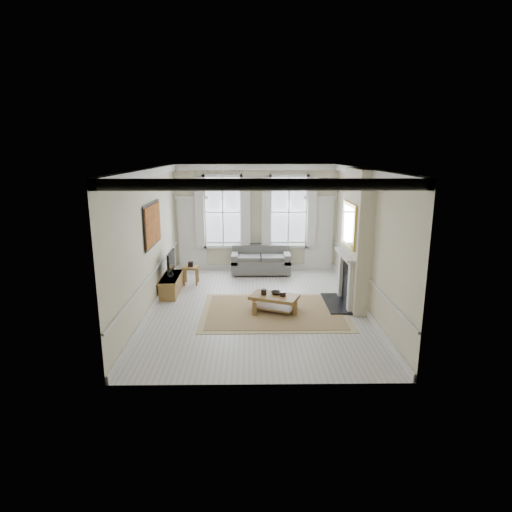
{
  "coord_description": "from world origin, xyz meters",
  "views": [
    {
      "loc": [
        -0.18,
        -10.02,
        3.79
      ],
      "look_at": [
        -0.04,
        0.3,
        1.25
      ],
      "focal_mm": 30.0,
      "sensor_mm": 36.0,
      "label": 1
    }
  ],
  "objects_px": {
    "coffee_table": "(274,298)",
    "sofa": "(261,262)",
    "tv_stand": "(171,285)",
    "side_table": "(191,270)"
  },
  "relations": [
    {
      "from": "side_table",
      "to": "sofa",
      "type": "bearing_deg",
      "value": 28.45
    },
    {
      "from": "sofa",
      "to": "tv_stand",
      "type": "height_order",
      "value": "sofa"
    },
    {
      "from": "coffee_table",
      "to": "tv_stand",
      "type": "height_order",
      "value": "tv_stand"
    },
    {
      "from": "sofa",
      "to": "side_table",
      "type": "xyz_separation_m",
      "value": [
        -2.06,
        -1.12,
        0.06
      ]
    },
    {
      "from": "coffee_table",
      "to": "tv_stand",
      "type": "xyz_separation_m",
      "value": [
        -2.73,
        1.43,
        -0.1
      ]
    },
    {
      "from": "tv_stand",
      "to": "side_table",
      "type": "bearing_deg",
      "value": 63.3
    },
    {
      "from": "sofa",
      "to": "tv_stand",
      "type": "xyz_separation_m",
      "value": [
        -2.49,
        -1.96,
        -0.12
      ]
    },
    {
      "from": "coffee_table",
      "to": "sofa",
      "type": "bearing_deg",
      "value": 116.09
    },
    {
      "from": "sofa",
      "to": "coffee_table",
      "type": "height_order",
      "value": "sofa"
    },
    {
      "from": "sofa",
      "to": "tv_stand",
      "type": "bearing_deg",
      "value": -141.73
    }
  ]
}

